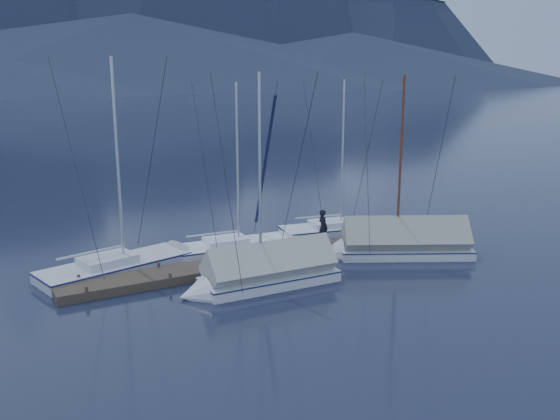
% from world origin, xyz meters
% --- Properties ---
extents(ground, '(1000.00, 1000.00, 0.00)m').
position_xyz_m(ground, '(0.00, 0.00, 0.00)').
color(ground, black).
rests_on(ground, ground).
extents(dock, '(18.00, 1.50, 0.54)m').
position_xyz_m(dock, '(0.00, 2.00, 0.11)').
color(dock, '#382D23').
rests_on(dock, ground).
extents(mooring_posts, '(15.12, 1.52, 0.35)m').
position_xyz_m(mooring_posts, '(-0.50, 2.00, 0.35)').
color(mooring_posts, '#382D23').
rests_on(mooring_posts, ground).
extents(sailboat_open_left, '(7.18, 3.59, 9.14)m').
position_xyz_m(sailboat_open_left, '(-5.56, 4.08, 0.16)').
color(sailboat_open_left, silver).
rests_on(sailboat_open_left, ground).
extents(sailboat_open_mid, '(6.19, 2.62, 8.06)m').
position_xyz_m(sailboat_open_mid, '(-0.45, 4.19, 0.14)').
color(sailboat_open_mid, white).
rests_on(sailboat_open_mid, ground).
extents(sailboat_open_right, '(6.36, 2.92, 8.14)m').
position_xyz_m(sailboat_open_right, '(5.21, 4.43, 0.14)').
color(sailboat_open_right, silver).
rests_on(sailboat_open_right, ground).
extents(sailboat_covered_near, '(6.69, 4.70, 8.46)m').
position_xyz_m(sailboat_covered_near, '(4.68, 0.36, 0.42)').
color(sailboat_covered_near, silver).
rests_on(sailboat_covered_near, ground).
extents(sailboat_covered_far, '(6.12, 2.59, 8.52)m').
position_xyz_m(sailboat_covered_far, '(-2.18, -0.27, 0.42)').
color(sailboat_covered_far, silver).
rests_on(sailboat_covered_far, ground).
extents(person, '(0.39, 0.58, 1.58)m').
position_xyz_m(person, '(2.24, 2.20, 1.13)').
color(person, black).
rests_on(person, dock).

